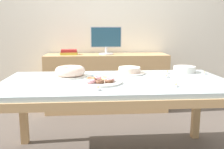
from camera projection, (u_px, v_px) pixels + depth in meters
wall_back at (105, 18)px, 3.64m from camera, size 8.00×0.10×2.60m
dining_table at (116, 89)px, 2.07m from camera, size 1.90×0.97×0.73m
sideboard at (107, 82)px, 3.51m from camera, size 1.68×0.44×0.80m
computer_monitor at (106, 41)px, 3.41m from camera, size 0.42×0.20×0.38m
book_stack at (69, 52)px, 3.40m from camera, size 0.22×0.18×0.07m
cake_chocolate_round at (129, 71)px, 2.35m from camera, size 0.30×0.30×0.06m
cake_golden_bundt at (70, 72)px, 2.20m from camera, size 0.28×0.28×0.09m
pastry_platter at (100, 81)px, 1.95m from camera, size 0.35×0.35×0.04m
plate_stack at (184, 69)px, 2.43m from camera, size 0.21×0.21×0.06m
tealight_centre at (167, 73)px, 2.34m from camera, size 0.04×0.04×0.04m
tealight_left_edge at (204, 73)px, 2.32m from camera, size 0.04×0.04×0.04m
tealight_near_cakes at (98, 89)px, 1.71m from camera, size 0.04×0.04×0.04m
tealight_near_front at (167, 77)px, 2.16m from camera, size 0.04×0.04×0.04m
tealight_right_edge at (176, 86)px, 1.82m from camera, size 0.04×0.04×0.04m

